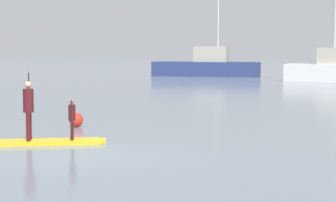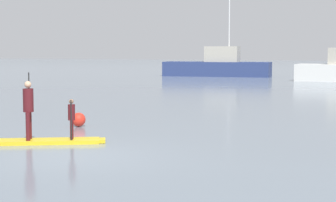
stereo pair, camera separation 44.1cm
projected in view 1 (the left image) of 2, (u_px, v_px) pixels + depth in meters
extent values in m
plane|color=slate|center=(75.00, 155.00, 13.87)|extent=(240.00, 240.00, 0.00)
cube|color=gold|center=(39.00, 142.00, 15.54)|extent=(3.24, 2.06, 0.10)
cube|color=gold|center=(102.00, 141.00, 15.76)|extent=(0.43, 0.55, 0.09)
cylinder|color=#4C1419|center=(30.00, 126.00, 15.63)|extent=(0.12, 0.12, 0.76)
cylinder|color=#4C1419|center=(28.00, 127.00, 15.31)|extent=(0.12, 0.12, 0.76)
cylinder|color=#4C1419|center=(28.00, 101.00, 15.41)|extent=(0.37, 0.37, 0.63)
sphere|color=tan|center=(28.00, 85.00, 15.37)|extent=(0.18, 0.18, 0.18)
cylinder|color=black|center=(29.00, 106.00, 15.63)|extent=(0.03, 0.03, 1.81)
cube|color=black|center=(30.00, 136.00, 15.70)|extent=(0.09, 0.14, 0.18)
cylinder|color=#4C1419|center=(72.00, 129.00, 15.74)|extent=(0.08, 0.08, 0.52)
cylinder|color=#4C1419|center=(72.00, 131.00, 15.52)|extent=(0.08, 0.08, 0.52)
cylinder|color=#4C1419|center=(72.00, 113.00, 15.59)|extent=(0.26, 0.26, 0.43)
sphere|color=#8C664C|center=(72.00, 102.00, 15.56)|extent=(0.12, 0.12, 0.12)
cylinder|color=black|center=(72.00, 120.00, 15.44)|extent=(0.03, 0.03, 1.09)
cube|color=black|center=(72.00, 137.00, 15.48)|extent=(0.09, 0.14, 0.18)
cylinder|color=silver|center=(336.00, 12.00, 45.04)|extent=(0.12, 0.12, 5.53)
cube|color=navy|center=(206.00, 69.00, 54.23)|extent=(10.05, 3.19, 1.35)
cube|color=#B2AD9E|center=(211.00, 54.00, 53.97)|extent=(3.17, 2.06, 1.44)
cylinder|color=silver|center=(218.00, 23.00, 53.55)|extent=(0.12, 0.12, 4.33)
sphere|color=red|center=(76.00, 120.00, 18.92)|extent=(0.46, 0.46, 0.46)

